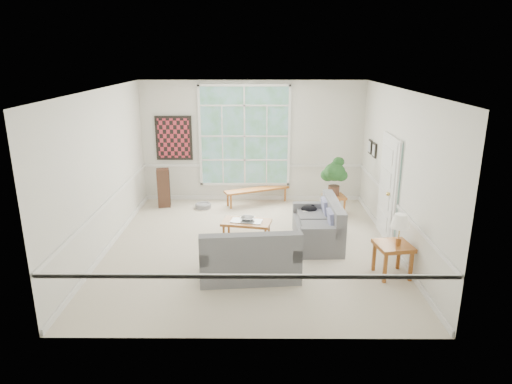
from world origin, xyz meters
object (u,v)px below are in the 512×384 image
loveseat_front (249,252)px  coffee_table (247,230)px  end_table (334,205)px  loveseat_right (317,222)px  side_table (392,260)px

loveseat_front → coffee_table: bearing=87.7°
coffee_table → end_table: end_table is taller
end_table → loveseat_right: bearing=-110.0°
loveseat_right → side_table: bearing=-53.3°
coffee_table → side_table: 2.98m
loveseat_right → coffee_table: (-1.40, 0.22, -0.25)m
loveseat_right → loveseat_front: size_ratio=0.97×
loveseat_right → side_table: 1.78m
loveseat_front → coffee_table: 1.68m
side_table → coffee_table: bearing=147.0°
coffee_table → side_table: (2.49, -1.62, 0.11)m
coffee_table → end_table: bearing=45.8°
end_table → side_table: 3.06m
loveseat_right → loveseat_front: loveseat_front is taller
loveseat_front → side_table: 2.41m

